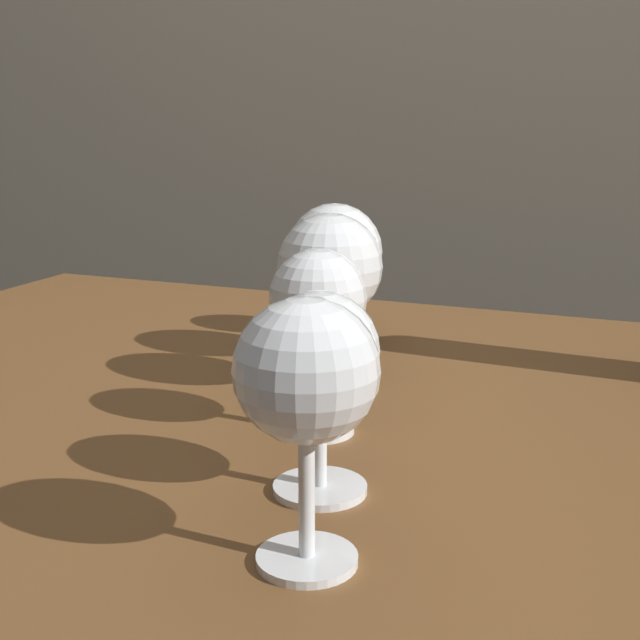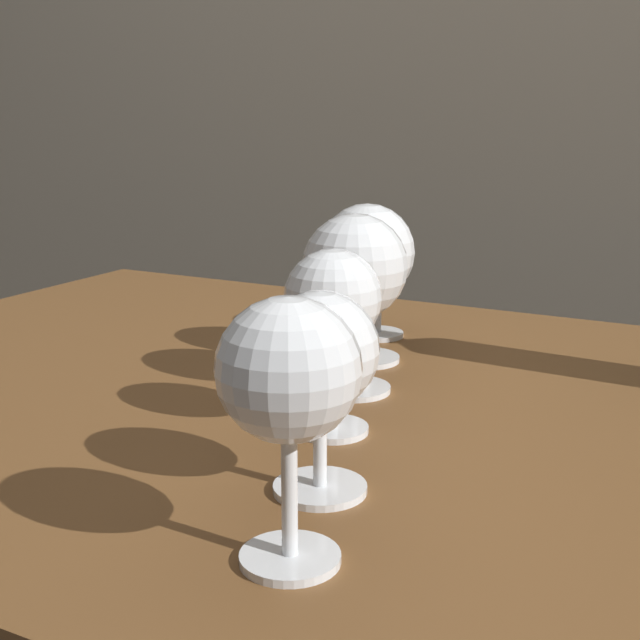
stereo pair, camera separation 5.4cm
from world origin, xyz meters
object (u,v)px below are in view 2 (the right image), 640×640
Objects in this scene: wine_glass_chardonnay at (288,375)px; wine_glass_amber at (320,357)px; wine_glass_merlot at (333,304)px; wine_glass_white at (367,255)px; wine_glass_cabernet at (378,260)px; wine_glass_pinot at (355,271)px.

wine_glass_chardonnay is 1.12× the size of wine_glass_amber.
wine_glass_merlot is 0.92× the size of wine_glass_white.
wine_glass_merlot is at bearing 110.29° from wine_glass_chardonnay.
wine_glass_amber is at bearing -71.20° from wine_glass_cabernet.
wine_glass_white reaches higher than wine_glass_cabernet.
wine_glass_amber is at bearing 107.38° from wine_glass_chardonnay.
wine_glass_white is 1.24× the size of wine_glass_cabernet.
wine_glass_chardonnay is at bearing -69.71° from wine_glass_merlot.
wine_glass_chardonnay is 0.20m from wine_glass_merlot.
wine_glass_pinot is 0.19m from wine_glass_cabernet.
wine_glass_pinot is at bearing 108.92° from wine_glass_chardonnay.
wine_glass_white is (-0.13, 0.37, -0.00)m from wine_glass_chardonnay.
wine_glass_chardonnay is 0.97× the size of wine_glass_white.
wine_glass_pinot reaches higher than wine_glass_white.
wine_glass_amber is 0.85× the size of wine_glass_pinot.
wine_glass_amber is 0.40m from wine_glass_cabernet.
wine_glass_white reaches higher than wine_glass_amber.
wine_glass_cabernet is at bearing 107.36° from wine_glass_white.
wine_glass_cabernet is at bearing 107.92° from wine_glass_pinot.
wine_glass_chardonnay is at bearing -71.08° from wine_glass_pinot.
wine_glass_cabernet is (-0.06, 0.18, -0.02)m from wine_glass_pinot.
wine_glass_chardonnay is 1.05× the size of wine_glass_merlot.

